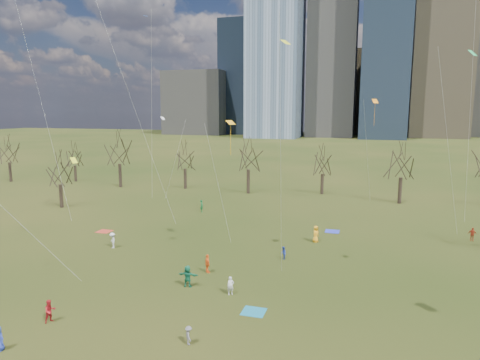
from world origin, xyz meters
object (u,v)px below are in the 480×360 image
(blanket_teal, at_px, (254,312))
(blanket_navy, at_px, (332,231))
(person_2, at_px, (50,311))
(blanket_crimson, at_px, (104,231))
(person_4, at_px, (207,264))
(person_1, at_px, (231,286))

(blanket_teal, relative_size, blanket_navy, 1.00)
(blanket_navy, relative_size, person_2, 1.03)
(blanket_crimson, bearing_deg, blanket_teal, -33.32)
(blanket_teal, height_order, person_4, person_4)
(blanket_crimson, height_order, person_1, person_1)
(blanket_teal, height_order, blanket_navy, same)
(blanket_teal, distance_m, person_4, 8.26)
(person_2, xyz_separation_m, person_4, (6.83, 11.20, 0.04))
(blanket_teal, xyz_separation_m, blanket_navy, (3.55, 21.98, 0.00))
(blanket_navy, height_order, person_2, person_2)
(blanket_crimson, relative_size, person_1, 1.13)
(person_1, distance_m, person_4, 4.92)
(person_1, bearing_deg, person_2, -176.31)
(person_4, bearing_deg, blanket_teal, -175.60)
(blanket_teal, bearing_deg, blanket_crimson, 146.68)
(blanket_navy, distance_m, person_4, 18.57)
(blanket_crimson, distance_m, person_2, 21.69)
(blanket_crimson, xyz_separation_m, person_1, (19.35, -12.07, 0.70))
(blanket_navy, height_order, person_4, person_4)
(blanket_navy, xyz_separation_m, person_2, (-16.10, -27.27, 0.76))
(blanket_teal, height_order, person_1, person_1)
(blanket_teal, distance_m, person_1, 3.39)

